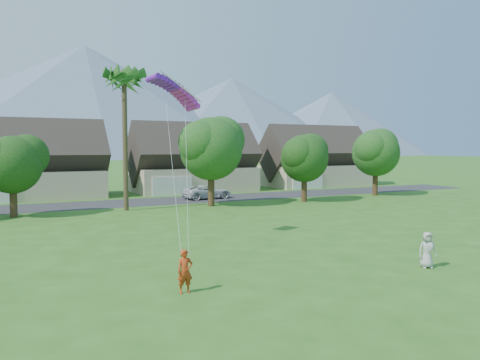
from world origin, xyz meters
TOP-DOWN VIEW (x-y plane):
  - ground at (0.00, 0.00)m, footprint 500.00×500.00m
  - street at (0.00, 34.00)m, footprint 90.00×7.00m
  - kite_flyer at (-5.49, 3.81)m, footprint 0.63×0.42m
  - watcher at (5.87, 2.31)m, footprint 0.97×0.83m
  - parked_car at (8.08, 34.00)m, footprint 5.60×2.99m
  - mountain_ridge at (10.40, 260.00)m, footprint 540.00×240.00m
  - houses_row at (0.49, 42.99)m, footprint 72.75×8.19m
  - tree_row at (-1.14, 27.92)m, footprint 62.27×6.67m
  - fan_palm at (-2.00, 28.50)m, footprint 3.00×3.00m
  - parafoil_kite at (-2.53, 13.39)m, footprint 3.62×1.44m

SIDE VIEW (x-z plane):
  - ground at x=0.00m, z-range 0.00..0.00m
  - street at x=0.00m, z-range 0.00..0.01m
  - parked_car at x=8.08m, z-range 0.00..1.50m
  - watcher at x=5.87m, z-range 0.00..1.68m
  - kite_flyer at x=-5.49m, z-range 0.00..1.69m
  - houses_row at x=0.49m, z-range -0.99..7.87m
  - tree_row at x=-1.14m, z-range 0.66..9.11m
  - parafoil_kite at x=-2.53m, z-range 8.74..9.24m
  - fan_palm at x=-2.00m, z-range 4.90..18.70m
  - mountain_ridge at x=10.40m, z-range -5.93..64.07m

